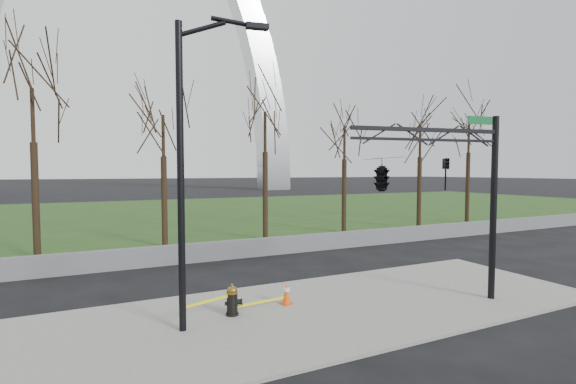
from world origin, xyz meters
name	(u,v)px	position (x,y,z in m)	size (l,w,h in m)	color
ground	(326,310)	(0.00, 0.00, 0.00)	(500.00, 500.00, 0.00)	black
sidewalk	(326,309)	(0.00, 0.00, 0.05)	(18.00, 6.00, 0.10)	slate
grass_strip	(173,213)	(0.00, 30.00, 0.03)	(120.00, 40.00, 0.06)	#233F17
guardrail	(243,249)	(0.00, 8.00, 0.45)	(60.00, 0.30, 0.90)	#59595B
gateway_arch	(136,31)	(0.00, 75.00, 32.50)	(66.00, 6.00, 65.00)	silver
tree_row	(218,168)	(-0.14, 12.00, 4.46)	(45.73, 4.00, 8.92)	black
fire_hydrant	(233,301)	(-2.76, 0.57, 0.52)	(0.57, 0.37, 0.90)	black
traffic_cone	(286,294)	(-0.97, 0.76, 0.42)	(0.41, 0.41, 0.65)	#E54B0C
street_light	(190,154)	(-4.03, 0.04, 4.69)	(2.37, 0.60, 8.21)	black
traffic_signal_mast	(405,174)	(2.15, -0.98, 4.15)	(5.03, 2.54, 6.00)	black
caution_tape	(238,302)	(-2.63, 0.51, 0.49)	(3.29, 0.69, 0.46)	yellow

